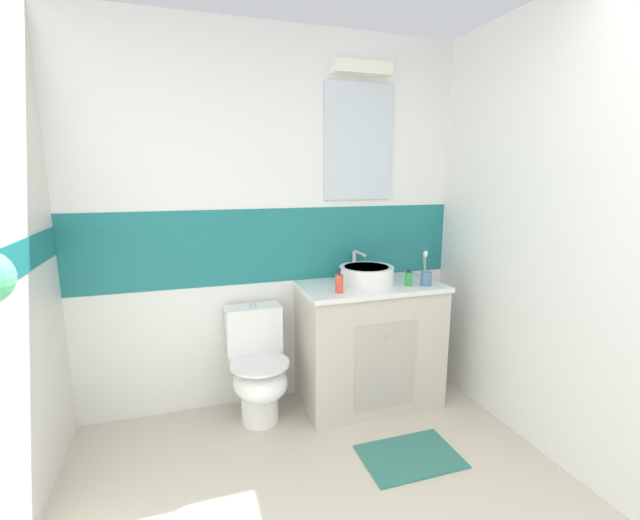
% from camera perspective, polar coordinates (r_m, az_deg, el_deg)
% --- Properties ---
extents(wall_back_tiled, '(3.20, 0.20, 2.50)m').
position_cam_1_polar(wall_back_tiled, '(2.93, -6.03, 5.18)').
color(wall_back_tiled, white).
rests_on(wall_back_tiled, ground_plane).
extents(wall_right_plain, '(0.10, 3.48, 2.50)m').
position_cam_1_polar(wall_right_plain, '(2.54, 32.30, 2.32)').
color(wall_right_plain, white).
rests_on(wall_right_plain, ground_plane).
extents(vanity_cabinet, '(0.95, 0.54, 0.85)m').
position_cam_1_polar(vanity_cabinet, '(3.03, 6.55, -10.96)').
color(vanity_cabinet, beige).
rests_on(vanity_cabinet, ground_plane).
extents(sink_basin, '(0.36, 0.41, 0.20)m').
position_cam_1_polar(sink_basin, '(2.89, 6.17, -1.91)').
color(sink_basin, white).
rests_on(sink_basin, vanity_cabinet).
extents(toilet, '(0.37, 0.50, 0.74)m').
position_cam_1_polar(toilet, '(2.86, -8.25, -14.15)').
color(toilet, white).
rests_on(toilet, ground_plane).
extents(toothbrush_cup, '(0.07, 0.07, 0.23)m').
position_cam_1_polar(toothbrush_cup, '(2.91, 13.93, -2.25)').
color(toothbrush_cup, '#4C7299').
rests_on(toothbrush_cup, vanity_cabinet).
extents(soap_dispenser, '(0.05, 0.05, 0.15)m').
position_cam_1_polar(soap_dispenser, '(2.65, 2.59, -3.13)').
color(soap_dispenser, '#D84C33').
rests_on(soap_dispenser, vanity_cabinet).
extents(perfume_flask_small, '(0.04, 0.03, 0.11)m').
position_cam_1_polar(perfume_flask_small, '(2.86, 11.73, -2.38)').
color(perfume_flask_small, green).
rests_on(perfume_flask_small, vanity_cabinet).
extents(bath_mat, '(0.54, 0.37, 0.01)m').
position_cam_1_polar(bath_mat, '(2.71, 11.90, -24.24)').
color(bath_mat, '#337266').
rests_on(bath_mat, ground_plane).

